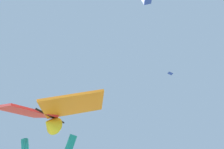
{
  "coord_description": "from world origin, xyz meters",
  "views": [
    {
      "loc": [
        2.34,
        -1.7,
        1.33
      ],
      "look_at": [
        0.18,
        1.56,
        3.47
      ],
      "focal_mm": 33.9,
      "sensor_mm": 36.0,
      "label": 1
    }
  ],
  "objects": [
    {
      "name": "distant_kite_blue_overhead_distant",
      "position": [
        -7.83,
        33.77,
        20.87
      ],
      "size": [
        0.88,
        0.9,
        0.5
      ],
      "color": "blue"
    },
    {
      "name": "held_stunt_kite",
      "position": [
        0.19,
        0.04,
        2.21
      ],
      "size": [
        1.63,
        1.03,
        0.39
      ],
      "color": "black"
    }
  ]
}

